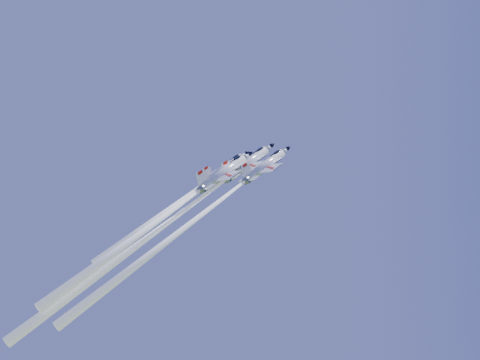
# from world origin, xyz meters

# --- Properties ---
(jet_lead) EXTENTS (37.09, 39.46, 49.16)m
(jet_lead) POSITION_xyz_m (-12.65, -8.79, 94.95)
(jet_lead) COLOR white
(jet_left) EXTENTS (24.58, 25.84, 31.48)m
(jet_left) POSITION_xyz_m (-11.70, -2.96, 100.32)
(jet_left) COLOR white
(jet_right) EXTENTS (31.17, 33.13, 41.17)m
(jet_right) POSITION_xyz_m (-5.13, -17.10, 94.32)
(jet_right) COLOR white
(jet_slot) EXTENTS (30.12, 31.74, 38.85)m
(jet_slot) POSITION_xyz_m (-12.95, -11.20, 95.77)
(jet_slot) COLOR white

